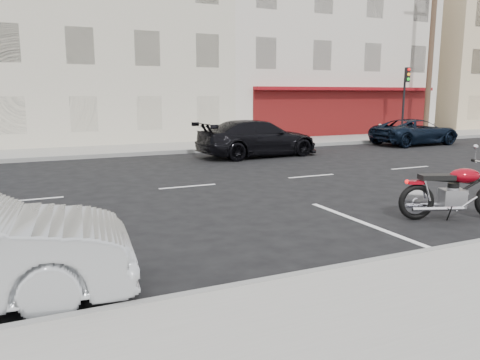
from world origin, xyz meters
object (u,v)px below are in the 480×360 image
at_px(suv_far, 415,132).
at_px(car_far, 258,138).
at_px(fire_hydrant, 380,130).
at_px(utility_pole, 431,54).
at_px(traffic_light, 405,93).

xyz_separation_m(suv_far, car_far, (-9.15, -0.75, 0.10)).
bearing_deg(fire_hydrant, suv_far, -95.18).
xyz_separation_m(utility_pole, suv_far, (-3.76, -2.98, -4.10)).
distance_m(utility_pole, traffic_light, 2.97).
height_order(utility_pole, fire_hydrant, utility_pole).
relative_size(traffic_light, fire_hydrant, 5.28).
bearing_deg(car_far, traffic_light, -76.75).
relative_size(fire_hydrant, suv_far, 0.16).
bearing_deg(fire_hydrant, utility_pole, 1.64).
height_order(traffic_light, car_far, traffic_light).
bearing_deg(car_far, fire_hydrant, -73.27).
distance_m(traffic_light, car_far, 11.59).
bearing_deg(car_far, suv_far, -89.66).
height_order(fire_hydrant, suv_far, suv_far).
xyz_separation_m(fire_hydrant, suv_far, (-0.26, -2.88, 0.11)).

